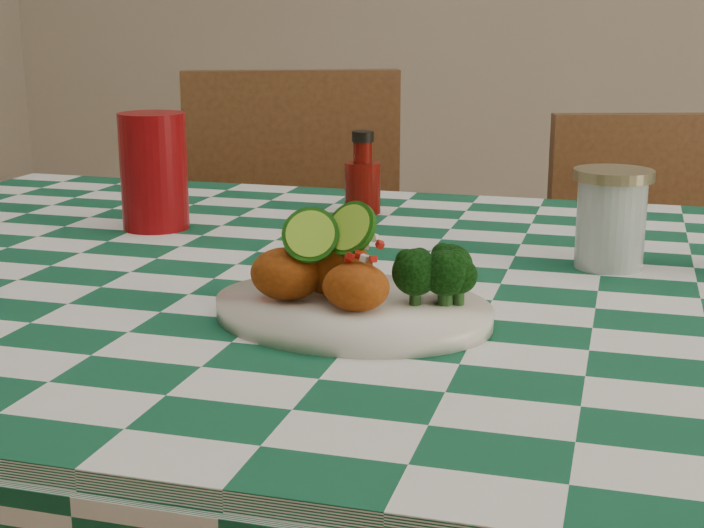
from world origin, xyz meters
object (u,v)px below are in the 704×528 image
(plate, at_px, (352,311))
(wooden_chair_right, at_px, (674,366))
(ketchup_bottle, at_px, (363,172))
(mason_jar, at_px, (611,219))
(red_tumbler, at_px, (154,171))
(wooden_chair_left, at_px, (299,330))
(fried_chicken_pile, at_px, (337,258))

(plate, bearing_deg, wooden_chair_right, 69.42)
(ketchup_bottle, height_order, mason_jar, ketchup_bottle)
(plate, distance_m, wooden_chair_right, 1.05)
(red_tumbler, bearing_deg, plate, -41.14)
(plate, relative_size, wooden_chair_right, 0.31)
(plate, bearing_deg, ketchup_bottle, 104.17)
(red_tumbler, relative_size, wooden_chair_left, 0.16)
(ketchup_bottle, bearing_deg, fried_chicken_pile, -77.44)
(mason_jar, bearing_deg, red_tumbler, 175.31)
(ketchup_bottle, bearing_deg, wooden_chair_right, 42.02)
(plate, height_order, mason_jar, mason_jar)
(plate, relative_size, wooden_chair_left, 0.28)
(wooden_chair_right, bearing_deg, mason_jar, -118.09)
(red_tumbler, bearing_deg, ketchup_bottle, 36.56)
(plate, distance_m, mason_jar, 0.36)
(plate, bearing_deg, mason_jar, 49.96)
(mason_jar, xyz_separation_m, wooden_chair_right, (0.12, 0.66, -0.40))
(red_tumbler, relative_size, wooden_chair_right, 0.18)
(plate, height_order, fried_chicken_pile, fried_chicken_pile)
(ketchup_bottle, relative_size, mason_jar, 1.05)
(plate, height_order, red_tumbler, red_tumbler)
(mason_jar, bearing_deg, plate, -130.04)
(fried_chicken_pile, bearing_deg, wooden_chair_left, 111.49)
(fried_chicken_pile, xyz_separation_m, ketchup_bottle, (-0.11, 0.50, -0.00))
(red_tumbler, distance_m, mason_jar, 0.60)
(wooden_chair_left, relative_size, wooden_chair_right, 1.08)
(plate, bearing_deg, fried_chicken_pile, 180.00)
(plate, distance_m, wooden_chair_left, 0.96)
(mason_jar, xyz_separation_m, wooden_chair_left, (-0.57, 0.56, -0.36))
(ketchup_bottle, distance_m, mason_jar, 0.42)
(fried_chicken_pile, height_order, wooden_chair_right, fried_chicken_pile)
(red_tumbler, bearing_deg, wooden_chair_right, 40.28)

